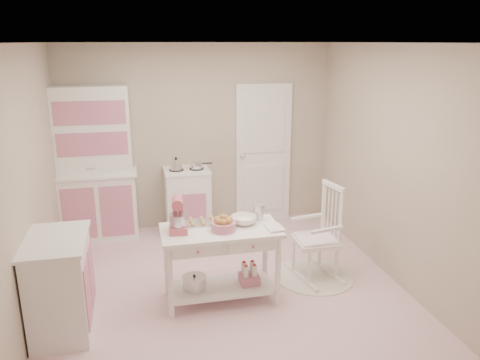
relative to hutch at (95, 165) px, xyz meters
name	(u,v)px	position (x,y,z in m)	size (l,w,h in m)	color
room_shell	(223,140)	(1.42, -1.66, 0.61)	(3.84, 3.84, 2.62)	pink
door	(263,154)	(2.37, 0.21, -0.02)	(0.82, 0.05, 2.04)	white
hutch	(95,165)	(0.00, 0.00, 0.00)	(1.06, 0.50, 2.08)	white
stove	(188,201)	(1.20, -0.05, -0.58)	(0.62, 0.57, 0.92)	white
base_cabinet	(61,285)	(-0.21, -2.15, -0.58)	(0.54, 0.84, 0.92)	white
lace_rug	(314,276)	(2.46, -1.70, -1.03)	(0.92, 0.92, 0.01)	white
rocking_chair	(316,232)	(2.46, -1.70, -0.49)	(0.48, 0.72, 1.10)	white
work_table	(221,265)	(1.33, -1.96, -0.64)	(1.20, 0.60, 0.80)	white
stand_mixer	(178,216)	(0.91, -1.94, -0.07)	(0.20, 0.28, 0.34)	#CA5566
cookie_tray	(203,223)	(1.18, -1.78, -0.23)	(0.34, 0.24, 0.02)	silver
bread_basket	(223,226)	(1.35, -2.01, -0.19)	(0.25, 0.25, 0.09)	#C77290
mixing_bowl	(244,220)	(1.59, -1.88, -0.20)	(0.27, 0.27, 0.08)	white
metal_pitcher	(259,212)	(1.77, -1.80, -0.16)	(0.10, 0.10, 0.17)	silver
recipe_book	(267,228)	(1.78, -2.08, -0.23)	(0.16, 0.22, 0.02)	white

